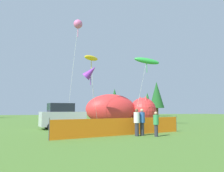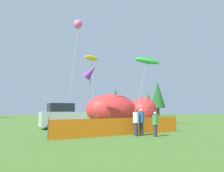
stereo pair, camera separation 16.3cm
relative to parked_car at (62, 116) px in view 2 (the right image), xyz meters
name	(u,v)px [view 2 (the right image)]	position (x,y,z in m)	size (l,w,h in m)	color
ground_plane	(112,131)	(3.84, -2.86, -1.10)	(120.00, 120.00, 0.00)	#4C752D
parked_car	(62,116)	(0.00, 0.00, 0.00)	(4.15, 2.47, 2.28)	#B7BCC1
folding_chair	(135,123)	(6.21, -2.05, -0.57)	(0.65, 0.65, 0.88)	maroon
inflatable_cat	(120,110)	(6.82, 3.97, 0.51)	(8.52, 3.83, 3.49)	red
safety_fence	(123,127)	(3.61, -6.23, -0.53)	(9.70, 2.44, 1.25)	orange
spectator_in_red_shirt	(141,121)	(4.71, -6.77, -0.13)	(0.38, 0.38, 1.77)	#2D2D38
spectator_in_green_shirt	(155,123)	(5.34, -7.54, -0.24)	(0.34, 0.34, 1.58)	#2D2D38
spectator_in_white_shirt	(136,121)	(4.28, -6.91, -0.13)	(0.39, 0.39, 1.77)	#2D2D38
kite_yellow_hero	(92,58)	(3.61, 5.12, 6.76)	(2.19, 2.21, 8.25)	silver
kite_pink_octopus	(78,25)	(1.31, 0.34, 8.86)	(1.35, 0.86, 10.44)	silver
kite_green_fish	(147,61)	(8.93, 1.03, 5.88)	(2.85, 1.73, 7.59)	silver
kite_purple_delta	(91,72)	(2.62, 0.43, 4.25)	(2.31, 3.32, 6.17)	silver
horizon_tree_east	(158,95)	(26.79, 32.03, 4.53)	(3.84, 3.84, 9.16)	brown
horizon_tree_west	(116,100)	(13.72, 27.96, 2.93)	(2.75, 2.75, 6.55)	brown
horizon_tree_northeast	(149,102)	(25.68, 35.37, 2.87)	(2.71, 2.71, 6.46)	brown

